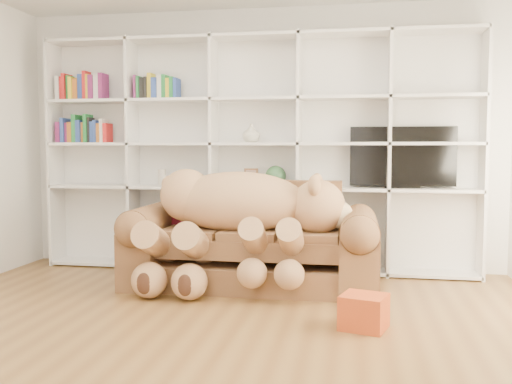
% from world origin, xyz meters
% --- Properties ---
extents(floor, '(5.00, 5.00, 0.00)m').
position_xyz_m(floor, '(0.00, 0.00, 0.00)').
color(floor, brown).
rests_on(floor, ground).
extents(wall_back, '(5.00, 0.02, 2.70)m').
position_xyz_m(wall_back, '(0.00, 2.50, 1.35)').
color(wall_back, white).
rests_on(wall_back, floor).
extents(bookshelf, '(4.43, 0.35, 2.40)m').
position_xyz_m(bookshelf, '(-0.24, 2.36, 1.31)').
color(bookshelf, white).
rests_on(bookshelf, floor).
extents(sofa, '(2.25, 0.97, 0.95)m').
position_xyz_m(sofa, '(0.08, 1.67, 0.36)').
color(sofa, brown).
rests_on(sofa, floor).
extents(teddy_bear, '(1.84, 0.97, 1.07)m').
position_xyz_m(teddy_bear, '(-0.03, 1.48, 0.68)').
color(teddy_bear, tan).
rests_on(teddy_bear, sofa).
extents(throw_pillow, '(0.43, 0.29, 0.42)m').
position_xyz_m(throw_pillow, '(-0.56, 1.82, 0.68)').
color(throw_pillow, '#5B0F16').
rests_on(throw_pillow, sofa).
extents(gift_box, '(0.37, 0.35, 0.24)m').
position_xyz_m(gift_box, '(1.07, 0.54, 0.12)').
color(gift_box, '#B74118').
rests_on(gift_box, floor).
extents(tv, '(1.02, 0.18, 0.60)m').
position_xyz_m(tv, '(1.45, 2.35, 1.16)').
color(tv, black).
rests_on(tv, bookshelf).
extents(picture_frame, '(0.14, 0.07, 0.18)m').
position_xyz_m(picture_frame, '(-0.05, 2.30, 0.96)').
color(picture_frame, brown).
rests_on(picture_frame, bookshelf).
extents(green_vase, '(0.21, 0.21, 0.21)m').
position_xyz_m(green_vase, '(0.20, 2.30, 0.97)').
color(green_vase, '#305D36').
rests_on(green_vase, bookshelf).
extents(figurine_tall, '(0.09, 0.09, 0.17)m').
position_xyz_m(figurine_tall, '(-1.00, 2.30, 0.95)').
color(figurine_tall, beige).
rests_on(figurine_tall, bookshelf).
extents(figurine_short, '(0.08, 0.08, 0.11)m').
position_xyz_m(figurine_short, '(-0.79, 2.30, 0.92)').
color(figurine_short, beige).
rests_on(figurine_short, bookshelf).
extents(snow_globe, '(0.11, 0.11, 0.11)m').
position_xyz_m(snow_globe, '(-0.72, 2.30, 0.93)').
color(snow_globe, silver).
rests_on(snow_globe, bookshelf).
extents(shelf_vase, '(0.22, 0.22, 0.19)m').
position_xyz_m(shelf_vase, '(-0.05, 2.30, 1.41)').
color(shelf_vase, beige).
rests_on(shelf_vase, bookshelf).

